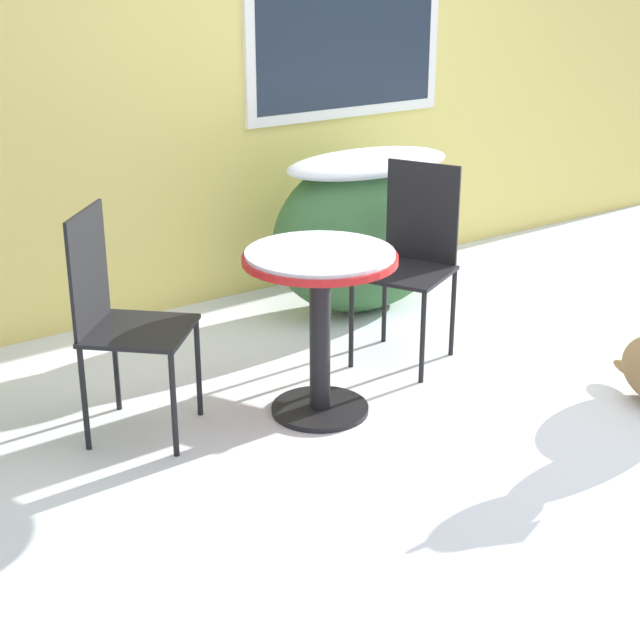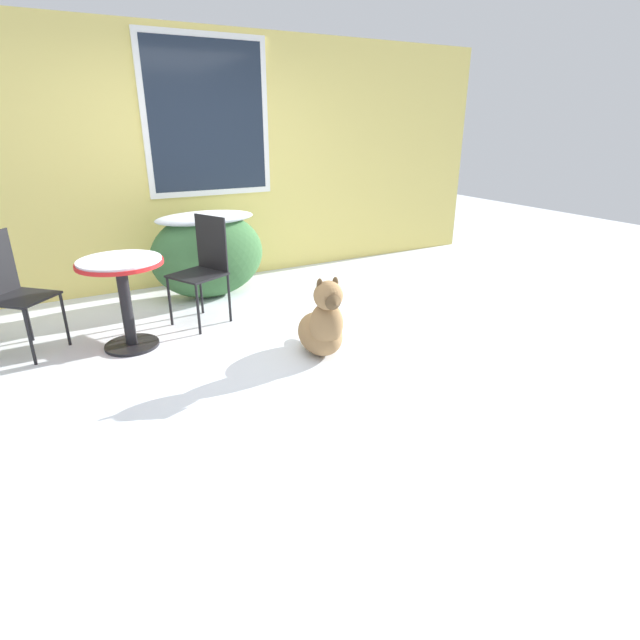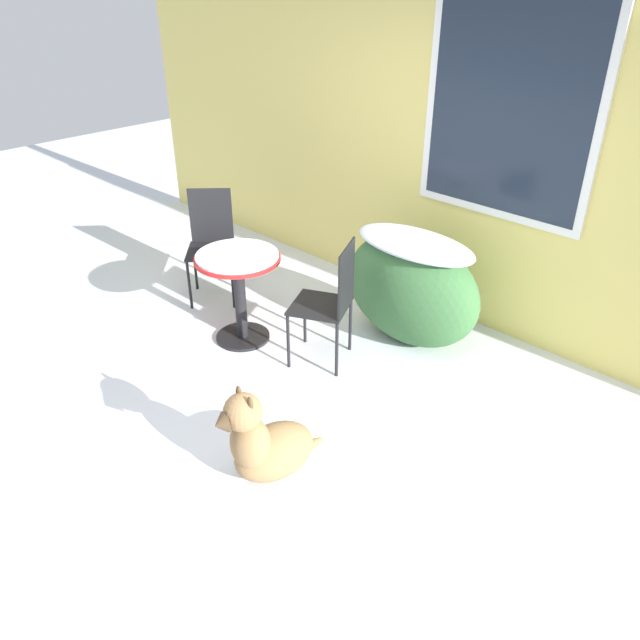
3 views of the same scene
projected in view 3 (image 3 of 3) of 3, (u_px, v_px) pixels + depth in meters
The scene contains 7 objects.
ground_plane at pixel (257, 424), 4.13m from camera, with size 16.00×16.00×0.00m, color silver.
house_wall at pixel (467, 156), 4.79m from camera, with size 8.00×0.10×2.64m.
shrub_left at pixel (411, 286), 4.82m from camera, with size 1.17×0.61×0.89m.
patio_table at pixel (239, 278), 4.79m from camera, with size 0.66×0.66×0.74m.
patio_chair_near_table at pixel (211, 240), 5.46m from camera, with size 0.58×0.58×0.96m.
patio_chair_far_side at pixel (330, 299), 4.53m from camera, with size 0.55×0.55×0.96m.
dog at pixel (265, 444), 3.60m from camera, with size 0.42×0.72×0.67m.
Camera 3 is at (2.54, -2.01, 2.69)m, focal length 35.00 mm.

